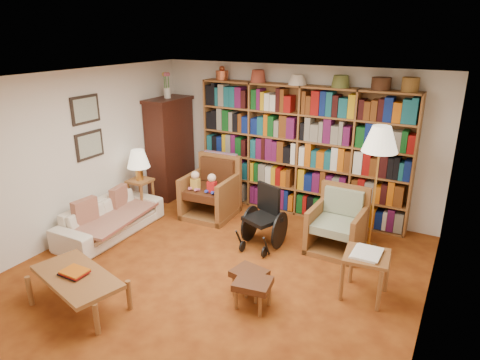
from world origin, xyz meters
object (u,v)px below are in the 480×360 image
Objects in this scene: sofa at (110,218)px; coffee_table at (77,279)px; footstool_a at (253,286)px; armchair_sage at (338,226)px; footstool_b at (249,275)px; floor_lamp at (380,144)px; armchair_leather at (213,191)px; side_table_papers at (366,261)px; wheelchair at (264,219)px; side_table_lamp at (141,190)px.

sofa is 1.41× the size of coffee_table.
coffee_table is (-1.75, -0.96, 0.09)m from footstool_a.
footstool_b is (-0.58, -1.68, -0.08)m from armchair_sage.
floor_lamp is 4.16× the size of footstool_b.
footstool_b is at bearing 35.73° from coffee_table.
sofa is at bearing -158.55° from armchair_sage.
footstool_a is 1.04× the size of footstool_b.
armchair_leather reaches higher than side_table_papers.
armchair_sage is 1.98× the size of footstool_a.
footstool_b is at bearing -99.92° from sofa.
wheelchair reaches higher than footstool_a.
footstool_b is (2.65, -0.41, 0.01)m from sofa.
wheelchair reaches higher than side_table_papers.
armchair_sage is at bearing 70.90° from footstool_b.
coffee_table is (-2.19, -2.84, 0.03)m from armchair_sage.
floor_lamp is (1.41, 0.60, 1.17)m from wheelchair.
floor_lamp is at bearing 49.11° from coffee_table.
footstool_b is (-1.01, -1.86, -1.31)m from floor_lamp.
wheelchair is 2.70m from coffee_table.
wheelchair is 1.96× the size of footstool_a.
footstool_b is (2.75, -1.25, -0.17)m from side_table_lamp.
wheelchair is 1.74m from side_table_papers.
footstool_a is 0.36× the size of coffee_table.
coffee_table is at bearing -151.32° from footstool_a.
floor_lamp reaches higher than side_table_papers.
sofa is 1.89m from coffee_table.
armchair_leather is at bearing -35.61° from sofa.
side_table_lamp is at bearing 115.55° from coffee_table.
floor_lamp is (3.66, 1.45, 1.32)m from sofa.
armchair_leather is 2.25m from armchair_sage.
armchair_sage is (2.24, -0.17, -0.07)m from armchair_leather.
armchair_sage is 1.08m from wheelchair.
side_table_papers is (2.88, -1.21, 0.05)m from armchair_leather.
side_table_lamp is 0.61× the size of armchair_leather.
side_table_lamp is at bearing 171.31° from side_table_papers.
coffee_table is at bearing -64.45° from side_table_lamp.
armchair_leather reaches higher than side_table_lamp.
armchair_leather reaches higher than footstool_a.
footstool_a is 2.00m from coffee_table.
coffee_table is (-2.82, -1.80, -0.10)m from side_table_papers.
floor_lamp is (3.76, 0.61, 1.14)m from side_table_lamp.
sofa is at bearing -83.20° from side_table_lamp.
floor_lamp reaches higher than side_table_lamp.
floor_lamp is 1.44× the size of coffee_table.
armchair_sage reaches higher than sofa.
wheelchair is at bearing 63.59° from coffee_table.
side_table_papers is at bearing -58.65° from armchair_sage.
sofa is at bearing -124.49° from armchair_leather.
side_table_papers is (3.97, -0.61, 0.03)m from side_table_lamp.
side_table_lamp is 0.34× the size of floor_lamp.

